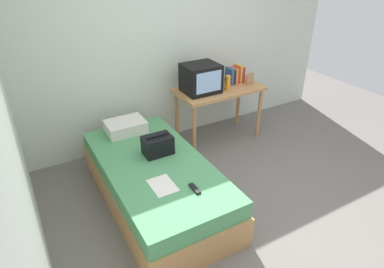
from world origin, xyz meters
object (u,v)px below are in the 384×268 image
(pillow, at_px, (126,126))
(remote_dark, at_px, (195,189))
(bed, at_px, (156,182))
(book_row, at_px, (235,75))
(handbag, at_px, (158,145))
(picture_frame, at_px, (250,79))
(desk, at_px, (219,95))
(water_bottle, at_px, (228,83))
(magazine, at_px, (163,185))
(tv, at_px, (201,78))

(pillow, bearing_deg, remote_dark, -83.00)
(bed, bearing_deg, book_row, 28.64)
(book_row, bearing_deg, handbag, -153.83)
(picture_frame, height_order, handbag, picture_frame)
(pillow, relative_size, remote_dark, 2.86)
(desk, relative_size, water_bottle, 6.12)
(bed, distance_m, handbag, 0.39)
(magazine, height_order, remote_dark, remote_dark)
(magazine, bearing_deg, picture_frame, 31.02)
(tv, xyz_separation_m, handbag, (-0.93, -0.68, -0.35))
(tv, bearing_deg, desk, -3.32)
(water_bottle, bearing_deg, pillow, 177.87)
(tv, bearing_deg, pillow, -176.71)
(book_row, distance_m, pillow, 1.67)
(picture_frame, xyz_separation_m, magazine, (-1.83, -1.10, -0.35))
(water_bottle, relative_size, picture_frame, 1.20)
(desk, relative_size, handbag, 3.87)
(bed, relative_size, remote_dark, 12.82)
(book_row, relative_size, remote_dark, 1.56)
(picture_frame, distance_m, pillow, 1.79)
(tv, distance_m, handbag, 1.20)
(handbag, bearing_deg, book_row, 26.17)
(desk, distance_m, picture_frame, 0.47)
(handbag, bearing_deg, bed, -126.50)
(bed, xyz_separation_m, magazine, (-0.09, -0.39, 0.25))
(water_bottle, bearing_deg, bed, -152.67)
(bed, xyz_separation_m, pillow, (-0.03, 0.76, 0.32))
(picture_frame, relative_size, handbag, 0.53)
(tv, xyz_separation_m, remote_dark, (-0.89, -1.40, -0.44))
(magazine, bearing_deg, tv, 47.09)
(tv, distance_m, remote_dark, 1.72)
(desk, bearing_deg, remote_dark, -130.35)
(desk, xyz_separation_m, book_row, (0.30, 0.08, 0.21))
(desk, height_order, water_bottle, water_bottle)
(tv, height_order, handbag, tv)
(tv, bearing_deg, remote_dark, -122.61)
(book_row, bearing_deg, water_bottle, -144.46)
(book_row, relative_size, picture_frame, 1.54)
(handbag, height_order, magazine, handbag)
(bed, bearing_deg, desk, 31.58)
(handbag, distance_m, remote_dark, 0.72)
(pillow, height_order, remote_dark, pillow)
(tv, bearing_deg, handbag, -143.66)
(picture_frame, xyz_separation_m, remote_dark, (-1.60, -1.29, -0.34))
(magazine, bearing_deg, desk, 40.35)
(desk, distance_m, magazine, 1.84)
(water_bottle, distance_m, magazine, 1.86)
(tv, distance_m, water_bottle, 0.37)
(tv, height_order, picture_frame, tv)
(water_bottle, height_order, book_row, book_row)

